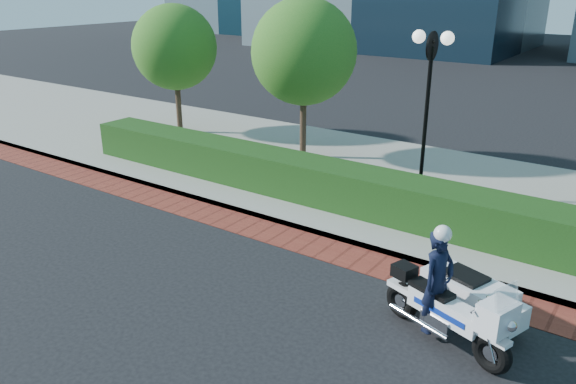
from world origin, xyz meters
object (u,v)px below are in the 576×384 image
Objects in this scene: lamppost at (428,90)px; tree_a at (175,47)px; tree_b at (304,52)px; police_motorcycle at (455,296)px.

tree_a is at bearing 172.59° from lamppost.
tree_a is 0.94× the size of tree_b.
lamppost is 10.09m from tree_a.
lamppost is at bearing 137.02° from police_motorcycle.
tree_a is 5.50m from tree_b.
police_motorcycle is (2.71, -5.10, -2.28)m from lamppost.
lamppost is 4.71m from tree_b.
tree_b is 10.02m from police_motorcycle.
police_motorcycle is (12.71, -6.40, -2.55)m from tree_a.
tree_b reaches higher than tree_a.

